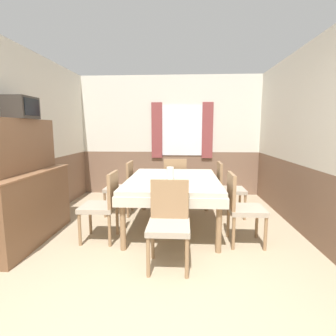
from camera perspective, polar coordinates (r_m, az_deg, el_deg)
ground_plane at (r=2.22m, az=-6.11°, el=-32.62°), size 16.00×16.00×0.00m
wall_back at (r=5.83m, az=0.56°, el=7.04°), size 4.29×0.10×2.60m
wall_left at (r=4.36m, az=-28.15°, el=5.46°), size 0.05×4.55×2.60m
wall_right at (r=4.08m, az=27.71°, el=5.35°), size 0.05×4.55×2.60m
dining_table at (r=3.87m, az=1.11°, el=-3.68°), size 1.33×1.81×0.74m
chair_left_far at (r=4.54m, az=-9.87°, el=-3.79°), size 0.44×0.44×0.91m
chair_head_near at (r=2.83m, az=0.21°, el=-11.27°), size 0.44×0.44×0.91m
chair_right_far at (r=4.48m, az=12.78°, el=-4.04°), size 0.44×0.44×0.91m
chair_head_window at (r=4.99m, az=1.61°, el=-2.54°), size 0.44×0.44×0.91m
chair_right_near at (r=3.46m, az=15.67°, el=-7.86°), size 0.44×0.44×0.91m
chair_left_near at (r=3.53m, az=-13.84°, el=-7.45°), size 0.44×0.44×0.91m
sideboard at (r=3.82m, az=-28.74°, el=-4.43°), size 0.46×1.52×1.58m
tv at (r=3.81m, az=-29.34°, el=11.40°), size 0.29×0.38×0.27m
vase at (r=3.75m, az=0.47°, el=-1.13°), size 0.10×0.10×0.18m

